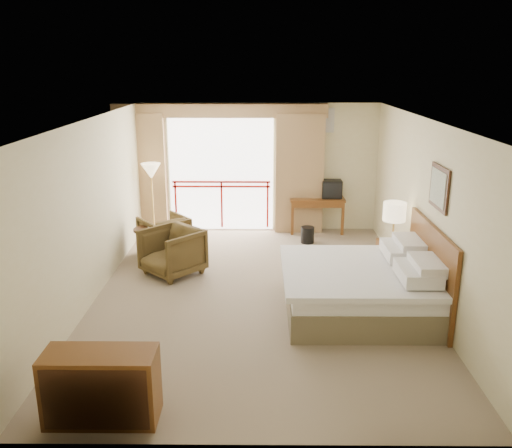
{
  "coord_description": "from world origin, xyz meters",
  "views": [
    {
      "loc": [
        0.03,
        -7.83,
        3.49
      ],
      "look_at": [
        -0.03,
        0.4,
        1.03
      ],
      "focal_mm": 38.0,
      "sensor_mm": 36.0,
      "label": 1
    }
  ],
  "objects_px": {
    "bed": "(361,287)",
    "tv": "(332,189)",
    "floor_lamp": "(151,174)",
    "wastebasket": "(308,235)",
    "dresser": "(101,387)",
    "table_lamp": "(394,212)",
    "armchair_far": "(165,253)",
    "desk": "(316,205)",
    "nightstand": "(392,261)",
    "side_table": "(149,238)",
    "armchair_near": "(173,274)"
  },
  "relations": [
    {
      "from": "table_lamp",
      "to": "dresser",
      "type": "bearing_deg",
      "value": -134.86
    },
    {
      "from": "armchair_far",
      "to": "side_table",
      "type": "xyz_separation_m",
      "value": [
        -0.22,
        -0.33,
        0.4
      ]
    },
    {
      "from": "tv",
      "to": "armchair_near",
      "type": "relative_size",
      "value": 0.47
    },
    {
      "from": "bed",
      "to": "wastebasket",
      "type": "distance_m",
      "value": 3.19
    },
    {
      "from": "table_lamp",
      "to": "tv",
      "type": "distance_m",
      "value": 2.72
    },
    {
      "from": "bed",
      "to": "wastebasket",
      "type": "bearing_deg",
      "value": 99.27
    },
    {
      "from": "nightstand",
      "to": "armchair_far",
      "type": "bearing_deg",
      "value": 162.73
    },
    {
      "from": "tv",
      "to": "dresser",
      "type": "bearing_deg",
      "value": -127.53
    },
    {
      "from": "table_lamp",
      "to": "armchair_near",
      "type": "relative_size",
      "value": 0.74
    },
    {
      "from": "armchair_far",
      "to": "floor_lamp",
      "type": "bearing_deg",
      "value": -106.95
    },
    {
      "from": "nightstand",
      "to": "floor_lamp",
      "type": "xyz_separation_m",
      "value": [
        -4.39,
        2.29,
        1.01
      ]
    },
    {
      "from": "bed",
      "to": "floor_lamp",
      "type": "height_order",
      "value": "floor_lamp"
    },
    {
      "from": "floor_lamp",
      "to": "dresser",
      "type": "relative_size",
      "value": 1.37
    },
    {
      "from": "floor_lamp",
      "to": "tv",
      "type": "bearing_deg",
      "value": 5.87
    },
    {
      "from": "desk",
      "to": "wastebasket",
      "type": "bearing_deg",
      "value": -109.53
    },
    {
      "from": "wastebasket",
      "to": "floor_lamp",
      "type": "relative_size",
      "value": 0.21
    },
    {
      "from": "bed",
      "to": "armchair_near",
      "type": "height_order",
      "value": "bed"
    },
    {
      "from": "dresser",
      "to": "table_lamp",
      "type": "bearing_deg",
      "value": 44.1
    },
    {
      "from": "bed",
      "to": "desk",
      "type": "height_order",
      "value": "bed"
    },
    {
      "from": "wastebasket",
      "to": "floor_lamp",
      "type": "xyz_separation_m",
      "value": [
        -3.16,
        0.38,
        1.16
      ]
    },
    {
      "from": "tv",
      "to": "nightstand",
      "type": "bearing_deg",
      "value": -87.45
    },
    {
      "from": "nightstand",
      "to": "armchair_far",
      "type": "xyz_separation_m",
      "value": [
        -4.0,
        1.28,
        -0.32
      ]
    },
    {
      "from": "tv",
      "to": "side_table",
      "type": "bearing_deg",
      "value": -165.83
    },
    {
      "from": "bed",
      "to": "armchair_far",
      "type": "distance_m",
      "value": 4.14
    },
    {
      "from": "tv",
      "to": "side_table",
      "type": "relative_size",
      "value": 0.71
    },
    {
      "from": "armchair_near",
      "to": "floor_lamp",
      "type": "bearing_deg",
      "value": 152.09
    },
    {
      "from": "table_lamp",
      "to": "side_table",
      "type": "bearing_deg",
      "value": 168.0
    },
    {
      "from": "wastebasket",
      "to": "armchair_near",
      "type": "bearing_deg",
      "value": -145.3
    },
    {
      "from": "bed",
      "to": "tv",
      "type": "xyz_separation_m",
      "value": [
        0.04,
        3.9,
        0.56
      ]
    },
    {
      "from": "dresser",
      "to": "tv",
      "type": "bearing_deg",
      "value": 63.26
    },
    {
      "from": "bed",
      "to": "dresser",
      "type": "xyz_separation_m",
      "value": [
        -3.05,
        -2.52,
        -0.0
      ]
    },
    {
      "from": "tv",
      "to": "desk",
      "type": "bearing_deg",
      "value": 157.55
    },
    {
      "from": "armchair_far",
      "to": "tv",
      "type": "bearing_deg",
      "value": 164.87
    },
    {
      "from": "desk",
      "to": "armchair_near",
      "type": "bearing_deg",
      "value": -139.7
    },
    {
      "from": "table_lamp",
      "to": "side_table",
      "type": "xyz_separation_m",
      "value": [
        -4.22,
        0.9,
        -0.75
      ]
    },
    {
      "from": "nightstand",
      "to": "tv",
      "type": "distance_m",
      "value": 2.83
    },
    {
      "from": "armchair_far",
      "to": "side_table",
      "type": "height_order",
      "value": "side_table"
    },
    {
      "from": "bed",
      "to": "table_lamp",
      "type": "xyz_separation_m",
      "value": [
        0.72,
        1.28,
        0.77
      ]
    },
    {
      "from": "wastebasket",
      "to": "dresser",
      "type": "bearing_deg",
      "value": -114.19
    },
    {
      "from": "armchair_near",
      "to": "floor_lamp",
      "type": "height_order",
      "value": "floor_lamp"
    },
    {
      "from": "bed",
      "to": "armchair_near",
      "type": "relative_size",
      "value": 2.4
    },
    {
      "from": "nightstand",
      "to": "dresser",
      "type": "bearing_deg",
      "value": -134.83
    },
    {
      "from": "wastebasket",
      "to": "floor_lamp",
      "type": "bearing_deg",
      "value": 173.16
    },
    {
      "from": "table_lamp",
      "to": "side_table",
      "type": "height_order",
      "value": "table_lamp"
    },
    {
      "from": "table_lamp",
      "to": "nightstand",
      "type": "bearing_deg",
      "value": -90.0
    },
    {
      "from": "nightstand",
      "to": "wastebasket",
      "type": "bearing_deg",
      "value": 123.2
    },
    {
      "from": "wastebasket",
      "to": "armchair_far",
      "type": "xyz_separation_m",
      "value": [
        -2.77,
        -0.64,
        -0.17
      ]
    },
    {
      "from": "desk",
      "to": "wastebasket",
      "type": "xyz_separation_m",
      "value": [
        -0.25,
        -0.82,
        -0.42
      ]
    },
    {
      "from": "nightstand",
      "to": "dresser",
      "type": "height_order",
      "value": "dresser"
    },
    {
      "from": "table_lamp",
      "to": "armchair_far",
      "type": "relative_size",
      "value": 0.82
    }
  ]
}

